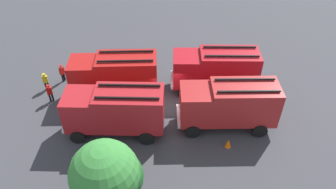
{
  "coord_description": "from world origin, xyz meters",
  "views": [
    {
      "loc": [
        1.55,
        19.32,
        17.34
      ],
      "look_at": [
        0.0,
        0.0,
        1.4
      ],
      "focal_mm": 34.08,
      "sensor_mm": 36.0,
      "label": 1
    }
  ],
  "objects_px": {
    "fire_truck_3": "(115,109)",
    "firefighter_3": "(118,155)",
    "fire_truck_2": "(229,103)",
    "firefighter_4": "(62,72)",
    "tree_0": "(118,177)",
    "fire_truck_0": "(216,68)",
    "fire_truck_1": "(115,74)",
    "tree_1": "(105,174)",
    "firefighter_0": "(134,70)",
    "traffic_cone_0": "(228,143)",
    "firefighter_1": "(46,81)",
    "firefighter_2": "(50,92)"
  },
  "relations": [
    {
      "from": "firefighter_2",
      "to": "fire_truck_0",
      "type": "bearing_deg",
      "value": 76.18
    },
    {
      "from": "fire_truck_3",
      "to": "tree_0",
      "type": "distance_m",
      "value": 6.43
    },
    {
      "from": "fire_truck_3",
      "to": "firefighter_3",
      "type": "height_order",
      "value": "fire_truck_3"
    },
    {
      "from": "fire_truck_2",
      "to": "fire_truck_3",
      "type": "distance_m",
      "value": 8.2
    },
    {
      "from": "firefighter_0",
      "to": "tree_1",
      "type": "height_order",
      "value": "tree_1"
    },
    {
      "from": "firefighter_4",
      "to": "tree_0",
      "type": "relative_size",
      "value": 0.38
    },
    {
      "from": "firefighter_4",
      "to": "firefighter_2",
      "type": "bearing_deg",
      "value": 110.78
    },
    {
      "from": "fire_truck_0",
      "to": "fire_truck_1",
      "type": "xyz_separation_m",
      "value": [
        8.38,
        0.07,
        0.0
      ]
    },
    {
      "from": "firefighter_0",
      "to": "firefighter_4",
      "type": "height_order",
      "value": "firefighter_0"
    },
    {
      "from": "firefighter_2",
      "to": "tree_0",
      "type": "bearing_deg",
      "value": 14.87
    },
    {
      "from": "firefighter_0",
      "to": "tree_0",
      "type": "bearing_deg",
      "value": -179.64
    },
    {
      "from": "firefighter_1",
      "to": "firefighter_4",
      "type": "bearing_deg",
      "value": -61.61
    },
    {
      "from": "fire_truck_3",
      "to": "firefighter_3",
      "type": "bearing_deg",
      "value": 99.5
    },
    {
      "from": "fire_truck_0",
      "to": "traffic_cone_0",
      "type": "distance_m",
      "value": 6.9
    },
    {
      "from": "fire_truck_3",
      "to": "firefighter_4",
      "type": "xyz_separation_m",
      "value": [
        5.12,
        -6.69,
        -1.23
      ]
    },
    {
      "from": "firefighter_1",
      "to": "fire_truck_1",
      "type": "bearing_deg",
      "value": -115.25
    },
    {
      "from": "fire_truck_0",
      "to": "fire_truck_2",
      "type": "xyz_separation_m",
      "value": [
        -0.08,
        4.47,
        0.0
      ]
    },
    {
      "from": "tree_1",
      "to": "firefighter_4",
      "type": "bearing_deg",
      "value": -69.37
    },
    {
      "from": "fire_truck_0",
      "to": "firefighter_1",
      "type": "xyz_separation_m",
      "value": [
        14.45,
        -1.1,
        -1.25
      ]
    },
    {
      "from": "firefighter_0",
      "to": "firefighter_3",
      "type": "relative_size",
      "value": 1.0
    },
    {
      "from": "fire_truck_1",
      "to": "traffic_cone_0",
      "type": "relative_size",
      "value": 11.17
    },
    {
      "from": "firefighter_1",
      "to": "traffic_cone_0",
      "type": "relative_size",
      "value": 2.48
    },
    {
      "from": "fire_truck_1",
      "to": "firefighter_0",
      "type": "bearing_deg",
      "value": -122.54
    },
    {
      "from": "fire_truck_1",
      "to": "firefighter_2",
      "type": "distance_m",
      "value": 5.53
    },
    {
      "from": "fire_truck_3",
      "to": "tree_1",
      "type": "bearing_deg",
      "value": 95.76
    },
    {
      "from": "firefighter_0",
      "to": "fire_truck_3",
      "type": "bearing_deg",
      "value": 172.7
    },
    {
      "from": "tree_1",
      "to": "firefighter_3",
      "type": "bearing_deg",
      "value": -93.64
    },
    {
      "from": "fire_truck_1",
      "to": "firefighter_2",
      "type": "height_order",
      "value": "fire_truck_1"
    },
    {
      "from": "fire_truck_0",
      "to": "fire_truck_3",
      "type": "distance_m",
      "value": 9.26
    },
    {
      "from": "fire_truck_2",
      "to": "firefighter_4",
      "type": "height_order",
      "value": "fire_truck_2"
    },
    {
      "from": "firefighter_2",
      "to": "firefighter_4",
      "type": "relative_size",
      "value": 1.0
    },
    {
      "from": "fire_truck_2",
      "to": "firefighter_3",
      "type": "relative_size",
      "value": 4.17
    },
    {
      "from": "firefighter_0",
      "to": "firefighter_4",
      "type": "bearing_deg",
      "value": 91.84
    },
    {
      "from": "firefighter_1",
      "to": "tree_1",
      "type": "height_order",
      "value": "tree_1"
    },
    {
      "from": "firefighter_1",
      "to": "firefighter_3",
      "type": "xyz_separation_m",
      "value": [
        -6.53,
        8.8,
        0.09
      ]
    },
    {
      "from": "tree_1",
      "to": "traffic_cone_0",
      "type": "xyz_separation_m",
      "value": [
        -7.91,
        -4.64,
        -3.5
      ]
    },
    {
      "from": "firefighter_0",
      "to": "fire_truck_2",
      "type": "bearing_deg",
      "value": -129.66
    },
    {
      "from": "tree_0",
      "to": "tree_1",
      "type": "xyz_separation_m",
      "value": [
        0.58,
        0.47,
        0.9
      ]
    },
    {
      "from": "fire_truck_3",
      "to": "fire_truck_0",
      "type": "bearing_deg",
      "value": -145.14
    },
    {
      "from": "fire_truck_2",
      "to": "tree_0",
      "type": "distance_m",
      "value": 9.98
    },
    {
      "from": "traffic_cone_0",
      "to": "tree_0",
      "type": "bearing_deg",
      "value": 29.64
    },
    {
      "from": "fire_truck_1",
      "to": "firefighter_3",
      "type": "xyz_separation_m",
      "value": [
        -0.46,
        7.63,
        -1.16
      ]
    },
    {
      "from": "traffic_cone_0",
      "to": "fire_truck_0",
      "type": "bearing_deg",
      "value": -92.06
    },
    {
      "from": "fire_truck_0",
      "to": "firefighter_3",
      "type": "height_order",
      "value": "fire_truck_0"
    },
    {
      "from": "firefighter_3",
      "to": "fire_truck_1",
      "type": "bearing_deg",
      "value": -29.71
    },
    {
      "from": "firefighter_2",
      "to": "firefighter_4",
      "type": "height_order",
      "value": "firefighter_4"
    },
    {
      "from": "tree_0",
      "to": "traffic_cone_0",
      "type": "relative_size",
      "value": 6.65
    },
    {
      "from": "firefighter_0",
      "to": "tree_0",
      "type": "distance_m",
      "value": 13.04
    },
    {
      "from": "tree_0",
      "to": "firefighter_2",
      "type": "bearing_deg",
      "value": -58.96
    },
    {
      "from": "firefighter_0",
      "to": "firefighter_3",
      "type": "bearing_deg",
      "value": 177.35
    }
  ]
}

